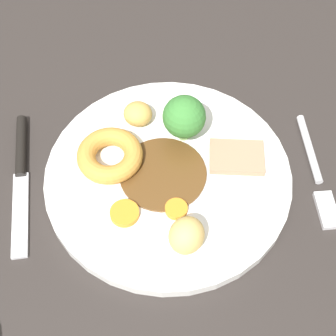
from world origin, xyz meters
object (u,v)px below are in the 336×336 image
at_px(meat_slice_main, 237,157).
at_px(fork, 316,173).
at_px(roast_potato_right, 138,114).
at_px(broccoli_floret, 184,117).
at_px(carrot_coin_back, 176,209).
at_px(roast_potato_left, 187,235).
at_px(yorkshire_pudding, 110,153).
at_px(carrot_coin_front, 125,213).
at_px(dinner_plate, 168,176).
at_px(knife, 21,170).

distance_m(meat_slice_main, fork, 0.09).
height_order(roast_potato_right, broccoli_floret, broccoli_floret).
bearing_deg(carrot_coin_back, fork, -169.94).
distance_m(roast_potato_left, roast_potato_right, 0.17).
xyz_separation_m(roast_potato_left, carrot_coin_back, (0.00, -0.04, -0.02)).
relative_size(roast_potato_left, carrot_coin_back, 1.64).
bearing_deg(yorkshire_pudding, carrot_coin_front, 96.49).
bearing_deg(fork, carrot_coin_back, -75.93).
bearing_deg(meat_slice_main, carrot_coin_back, 35.25).
bearing_deg(roast_potato_right, meat_slice_main, 145.00).
height_order(dinner_plate, knife, dinner_plate).
bearing_deg(meat_slice_main, yorkshire_pudding, -8.88).
bearing_deg(fork, roast_potato_right, -113.08).
relative_size(meat_slice_main, roast_potato_left, 1.55).
height_order(carrot_coin_front, fork, carrot_coin_front).
bearing_deg(carrot_coin_back, yorkshire_pudding, -50.86).
relative_size(roast_potato_right, carrot_coin_back, 1.41).
relative_size(dinner_plate, meat_slice_main, 4.51).
relative_size(broccoli_floret, knife, 0.33).
bearing_deg(broccoli_floret, roast_potato_left, 81.34).
height_order(yorkshire_pudding, roast_potato_right, roast_potato_right).
relative_size(carrot_coin_front, knife, 0.17).
distance_m(dinner_plate, fork, 0.17).
height_order(yorkshire_pudding, fork, yorkshire_pudding).
bearing_deg(yorkshire_pudding, broccoli_floret, -167.85).
distance_m(carrot_coin_back, broccoli_floret, 0.10).
distance_m(roast_potato_left, knife, 0.21).
distance_m(roast_potato_left, carrot_coin_back, 0.04).
relative_size(roast_potato_right, broccoli_floret, 0.56).
xyz_separation_m(dinner_plate, roast_potato_left, (-0.01, 0.09, 0.03)).
bearing_deg(dinner_plate, carrot_coin_back, 91.64).
xyz_separation_m(yorkshire_pudding, roast_potato_right, (-0.04, -0.05, 0.00)).
height_order(meat_slice_main, fork, meat_slice_main).
relative_size(roast_potato_left, roast_potato_right, 1.16).
xyz_separation_m(carrot_coin_front, carrot_coin_back, (-0.05, 0.00, -0.00)).
height_order(roast_potato_left, broccoli_floret, broccoli_floret).
relative_size(meat_slice_main, broccoli_floret, 1.00).
height_order(carrot_coin_front, carrot_coin_back, same).
distance_m(dinner_plate, roast_potato_left, 0.09).
relative_size(roast_potato_left, broccoli_floret, 0.65).
relative_size(roast_potato_right, fork, 0.22).
bearing_deg(carrot_coin_back, broccoli_floret, -104.14).
height_order(dinner_plate, roast_potato_right, roast_potato_right).
bearing_deg(carrot_coin_back, carrot_coin_front, -3.37).
height_order(meat_slice_main, carrot_coin_back, meat_slice_main).
height_order(roast_potato_right, carrot_coin_front, roast_potato_right).
height_order(carrot_coin_front, knife, carrot_coin_front).
distance_m(roast_potato_right, carrot_coin_front, 0.13).
bearing_deg(dinner_plate, meat_slice_main, -175.10).
relative_size(roast_potato_right, knife, 0.18).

